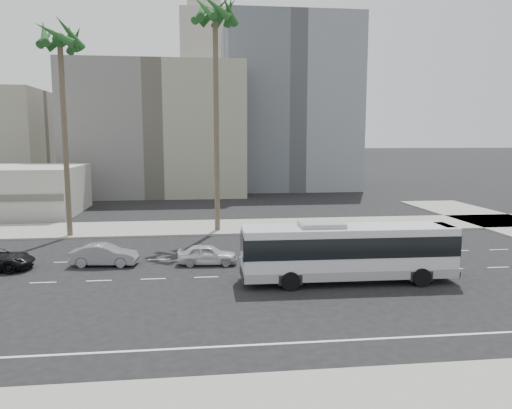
{
  "coord_description": "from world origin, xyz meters",
  "views": [
    {
      "loc": [
        -6.34,
        -27.23,
        7.96
      ],
      "look_at": [
        -2.63,
        4.0,
        3.64
      ],
      "focal_mm": 34.04,
      "sensor_mm": 36.0,
      "label": 1
    }
  ],
  "objects": [
    {
      "name": "car_a",
      "position": [
        -5.87,
        2.91,
        0.64
      ],
      "size": [
        1.83,
        3.9,
        1.29
      ],
      "primitive_type": "imported",
      "rotation": [
        0.0,
        0.0,
        1.49
      ],
      "color": "silver",
      "rests_on": "ground"
    },
    {
      "name": "car_b",
      "position": [
        -12.3,
        3.41,
        0.68
      ],
      "size": [
        1.85,
        4.23,
        1.35
      ],
      "primitive_type": "imported",
      "rotation": [
        0.0,
        0.0,
        1.47
      ],
      "color": "gray",
      "rests_on": "ground"
    },
    {
      "name": "midrise_beige_west",
      "position": [
        -12.0,
        45.0,
        9.0
      ],
      "size": [
        24.0,
        18.0,
        18.0
      ],
      "primitive_type": "cube",
      "color": "slate",
      "rests_on": "ground"
    },
    {
      "name": "highrise_far",
      "position": [
        70.0,
        260.0,
        30.0
      ],
      "size": [
        22.0,
        22.0,
        60.0
      ],
      "primitive_type": "cube",
      "color": "slate",
      "rests_on": "ground"
    },
    {
      "name": "city_bus",
      "position": [
        1.82,
        -1.74,
        1.78
      ],
      "size": [
        11.81,
        2.89,
        3.38
      ],
      "rotation": [
        0.0,
        0.0,
        -0.02
      ],
      "color": "silver",
      "rests_on": "ground"
    },
    {
      "name": "sidewalk_north",
      "position": [
        0.0,
        15.5,
        0.07
      ],
      "size": [
        120.0,
        7.0,
        0.15
      ],
      "primitive_type": "cube",
      "color": "gray",
      "rests_on": "ground"
    },
    {
      "name": "midrise_gray_center",
      "position": [
        8.0,
        52.0,
        13.0
      ],
      "size": [
        20.0,
        20.0,
        26.0
      ],
      "primitive_type": "cube",
      "color": "slate",
      "rests_on": "ground"
    },
    {
      "name": "palm_mid",
      "position": [
        -16.76,
        12.83,
        15.08
      ],
      "size": [
        5.43,
        5.43,
        16.76
      ],
      "rotation": [
        0.0,
        0.0,
        -0.19
      ],
      "color": "brown",
      "rests_on": "ground"
    },
    {
      "name": "ground",
      "position": [
        0.0,
        0.0,
        0.0
      ],
      "size": [
        700.0,
        700.0,
        0.0
      ],
      "primitive_type": "plane",
      "color": "black",
      "rests_on": "ground"
    },
    {
      "name": "civic_tower",
      "position": [
        -2.0,
        250.0,
        38.83
      ],
      "size": [
        42.0,
        42.0,
        129.0
      ],
      "color": "beige",
      "rests_on": "ground"
    },
    {
      "name": "palm_near",
      "position": [
        -4.8,
        13.74,
        17.45
      ],
      "size": [
        5.73,
        5.73,
        19.26
      ],
      "rotation": [
        0.0,
        0.0,
        -0.11
      ],
      "color": "brown",
      "rests_on": "ground"
    },
    {
      "name": "highrise_right",
      "position": [
        45.0,
        230.0,
        35.0
      ],
      "size": [
        26.0,
        26.0,
        70.0
      ],
      "primitive_type": "cube",
      "color": "slate",
      "rests_on": "ground"
    }
  ]
}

